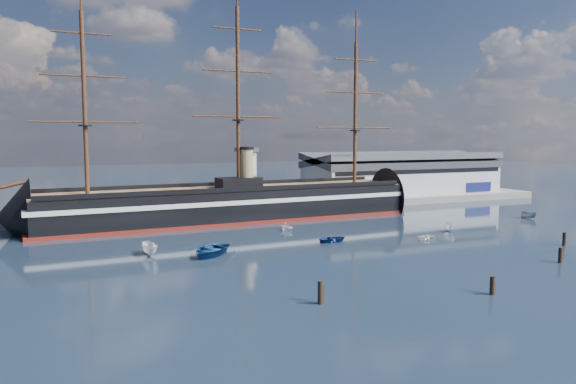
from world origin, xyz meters
name	(u,v)px	position (x,y,z in m)	size (l,w,h in m)	color
ground	(289,232)	(0.00, 40.00, 0.00)	(600.00, 600.00, 0.00)	#182536
quay	(267,209)	(10.00, 76.00, 0.00)	(180.00, 18.00, 2.00)	slate
warehouse	(402,174)	(58.00, 80.00, 7.98)	(63.00, 21.00, 11.60)	#B7BABC
quay_tower	(247,175)	(3.00, 73.00, 9.75)	(5.00, 5.00, 15.00)	silver
warship	(224,204)	(-7.61, 60.00, 4.04)	(113.16, 19.47, 53.94)	black
motorboat_a	(150,256)	(-30.97, 28.42, 0.00)	(6.96, 2.55, 2.78)	silver
motorboat_b	(334,242)	(3.23, 26.57, 0.00)	(3.47, 1.39, 1.62)	navy
motorboat_c	(449,231)	(31.17, 26.66, 0.00)	(5.50, 2.02, 2.20)	white
motorboat_d	(286,231)	(0.30, 41.95, 0.00)	(5.29, 2.29, 1.94)	white
motorboat_e	(429,239)	(21.33, 20.87, 0.00)	(2.75, 1.10, 1.28)	white
motorboat_f	(528,218)	(61.79, 33.57, 0.00)	(5.39, 1.98, 2.16)	gray
motorboat_g	(211,255)	(-21.66, 24.44, 0.00)	(5.92, 2.37, 2.76)	navy
piling_near_left	(320,304)	(-17.75, -7.60, 0.00)	(0.64, 0.64, 3.54)	black
piling_near_mid	(492,295)	(3.93, -13.16, 0.00)	(0.64, 0.64, 3.08)	black
piling_near_right	(560,263)	(27.21, -4.02, 0.00)	(0.64, 0.64, 3.15)	black
piling_far_right	(564,246)	(39.86, 5.60, 0.00)	(0.64, 0.64, 3.16)	black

